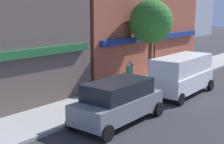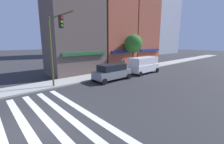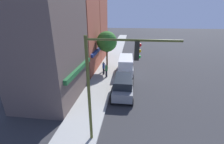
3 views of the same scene
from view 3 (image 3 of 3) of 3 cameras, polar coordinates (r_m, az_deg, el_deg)
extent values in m
cube|color=brown|center=(14.85, -24.15, 19.49)|extent=(7.69, 5.00, 15.68)
cube|color=#1E592D|center=(14.51, -12.34, 1.22)|extent=(6.54, 0.30, 0.40)
cube|color=#9E4C38|center=(21.82, -13.15, 16.10)|extent=(6.82, 5.00, 12.34)
cube|color=navy|center=(21.53, -5.76, 7.92)|extent=(5.80, 0.30, 0.40)
cube|color=#9E4C38|center=(28.71, -8.10, 17.90)|extent=(7.16, 5.00, 12.84)
cube|color=navy|center=(28.51, -2.50, 11.13)|extent=(6.09, 0.30, 0.40)
cylinder|color=#474C1E|center=(8.96, -8.75, -8.41)|extent=(0.18, 0.18, 6.78)
cylinder|color=#474C1E|center=(7.59, 7.83, 11.94)|extent=(0.12, 4.76, 0.12)
cube|color=black|center=(7.69, 9.43, 7.98)|extent=(0.32, 0.24, 0.95)
sphere|color=red|center=(7.64, 10.55, 10.09)|extent=(0.18, 0.18, 0.18)
sphere|color=#EAAD14|center=(7.70, 10.40, 7.90)|extent=(0.18, 0.18, 0.18)
sphere|color=green|center=(7.77, 10.26, 5.74)|extent=(0.18, 0.18, 0.18)
cube|color=slate|center=(15.51, 4.24, -6.00)|extent=(4.72, 1.95, 0.85)
cube|color=black|center=(15.17, 4.32, -3.30)|extent=(3.31, 1.79, 0.75)
cylinder|color=black|center=(14.10, -0.19, -10.87)|extent=(0.68, 0.22, 0.68)
cylinder|color=black|center=(14.01, 7.69, -11.29)|extent=(0.68, 0.22, 0.68)
cylinder|color=black|center=(17.50, 1.46, -4.25)|extent=(0.68, 0.22, 0.68)
cylinder|color=black|center=(17.43, 7.70, -4.55)|extent=(0.68, 0.22, 0.68)
cube|color=white|center=(21.26, 5.22, 1.72)|extent=(5.04, 2.10, 1.00)
cube|color=white|center=(20.96, 5.31, 4.30)|extent=(4.79, 1.94, 1.00)
cylinder|color=black|center=(19.53, 1.99, -1.52)|extent=(0.68, 0.22, 0.68)
cylinder|color=black|center=(19.47, 7.86, -1.79)|extent=(0.68, 0.22, 0.68)
cylinder|color=black|center=(23.45, 2.95, 2.31)|extent=(0.68, 0.22, 0.68)
cylinder|color=black|center=(23.39, 7.84, 2.10)|extent=(0.68, 0.22, 0.68)
cylinder|color=#23232D|center=(19.60, -2.15, -0.70)|extent=(0.26, 0.26, 0.85)
cylinder|color=#2D7A3D|center=(19.33, -2.18, 1.44)|extent=(0.32, 0.32, 0.70)
sphere|color=tan|center=(19.19, -2.20, 2.73)|extent=(0.22, 0.22, 0.22)
cylinder|color=#23232D|center=(20.52, -3.19, 0.28)|extent=(0.26, 0.26, 0.85)
cylinder|color=#2D4C9E|center=(20.27, -3.23, 2.34)|extent=(0.32, 0.32, 0.70)
sphere|color=tan|center=(20.13, -3.26, 3.58)|extent=(0.22, 0.22, 0.22)
cylinder|color=brown|center=(22.08, -1.91, 4.89)|extent=(0.24, 0.24, 3.13)
sphere|color=#286623|center=(21.52, -2.00, 11.51)|extent=(2.89, 2.89, 2.89)
camera|label=1|loc=(8.68, 69.20, -11.83)|focal=50.00mm
camera|label=2|loc=(12.97, 82.25, -12.78)|focal=24.00mm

